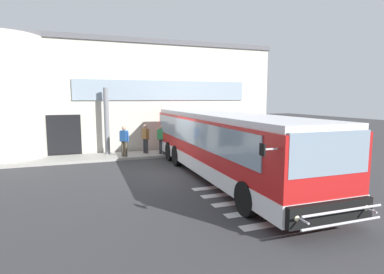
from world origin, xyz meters
TOP-DOWN VIEW (x-y plane):
  - ground_plane at (0.00, 0.00)m, footprint 80.00×90.00m
  - bay_paint_stripes at (2.00, -4.20)m, footprint 4.40×3.96m
  - terminal_building at (-0.66, 11.53)m, footprint 18.54×13.80m
  - boarding_curb at (0.00, 4.80)m, footprint 20.74×2.00m
  - entry_support_column at (-2.58, 5.40)m, footprint 0.28×0.28m
  - bus_main_foreground at (1.60, -1.12)m, footprint 3.14×12.46m
  - passenger_near_column at (-1.78, 4.21)m, footprint 0.45×0.43m
  - passenger_by_doorway at (-0.48, 4.82)m, footprint 0.38×0.52m
  - passenger_at_curb_edge at (0.37, 4.31)m, footprint 0.52×0.50m
  - safety_bollard_yellow at (3.99, 3.60)m, footprint 0.18×0.18m

SIDE VIEW (x-z plane):
  - ground_plane at x=0.00m, z-range -0.02..0.00m
  - bay_paint_stripes at x=2.00m, z-range 0.00..0.01m
  - boarding_curb at x=0.00m, z-range 0.00..0.15m
  - safety_bollard_yellow at x=3.99m, z-range 0.00..0.90m
  - passenger_near_column at x=-1.78m, z-range 0.24..1.92m
  - passenger_by_doorway at x=-0.48m, z-range 0.24..1.92m
  - passenger_at_curb_edge at x=0.37m, z-range 0.28..1.95m
  - bus_main_foreground at x=1.60m, z-range -0.01..2.69m
  - entry_support_column at x=-2.58m, z-range 0.15..3.91m
  - terminal_building at x=-0.66m, z-range -0.01..6.87m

